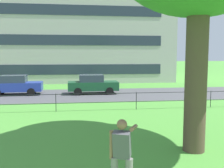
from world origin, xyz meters
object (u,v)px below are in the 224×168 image
object	(u,v)px
car_blue_center	(15,85)
car_dark_green_right	(93,84)
apartment_building_background	(71,7)
person_thrower	(122,155)

from	to	relation	value
car_blue_center	car_dark_green_right	bearing A→B (deg)	-1.81
car_blue_center	apartment_building_background	xyz separation A→B (m)	(4.08, 15.41, 8.90)
person_thrower	car_dark_green_right	xyz separation A→B (m)	(0.27, 15.70, -0.15)
person_thrower	apartment_building_background	size ratio (longest dim) A/B	0.07
car_blue_center	car_dark_green_right	distance (m)	6.05
car_dark_green_right	apartment_building_background	xyz separation A→B (m)	(-1.97, 15.60, 8.90)
car_blue_center	apartment_building_background	distance (m)	18.26
car_blue_center	car_dark_green_right	xyz separation A→B (m)	(6.05, -0.19, 0.00)
apartment_building_background	car_dark_green_right	bearing A→B (deg)	-82.81
car_blue_center	car_dark_green_right	world-z (taller)	same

